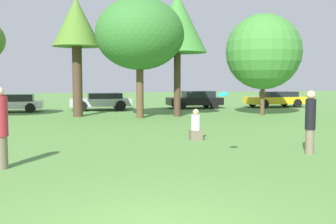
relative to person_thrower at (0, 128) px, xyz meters
The scene contains 12 objects.
person_thrower is the anchor object (origin of this frame).
person_catcher 8.11m from the person_thrower, ahead, with size 0.29×0.29×1.79m.
frisbee 5.47m from the person_thrower, ahead, with size 0.26×0.24×0.14m.
bystander_sitting 6.61m from the person_thrower, 28.85° to the left, with size 0.42×0.35×1.08m.
tree_2 13.82m from the person_thrower, 81.85° to the left, with size 2.71×2.71×6.65m.
tree_3 12.97m from the person_thrower, 65.58° to the left, with size 4.74×4.74×6.46m.
tree_4 14.55m from the person_thrower, 58.03° to the left, with size 3.32×3.32×6.93m.
tree_5 17.15m from the person_thrower, 42.56° to the left, with size 4.40×4.40×5.91m.
parked_car_white 17.32m from the person_thrower, 97.26° to the left, with size 3.91×1.92×1.15m.
parked_car_silver 17.84m from the person_thrower, 78.75° to the left, with size 4.14×2.05×1.18m.
parked_car_black 20.54m from the person_thrower, 59.82° to the left, with size 3.97×1.98×1.26m.
parked_car_yellow 24.13m from the person_thrower, 46.40° to the left, with size 4.46×2.14×1.20m.
Camera 1 is at (-0.96, -4.93, 2.08)m, focal length 41.99 mm.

